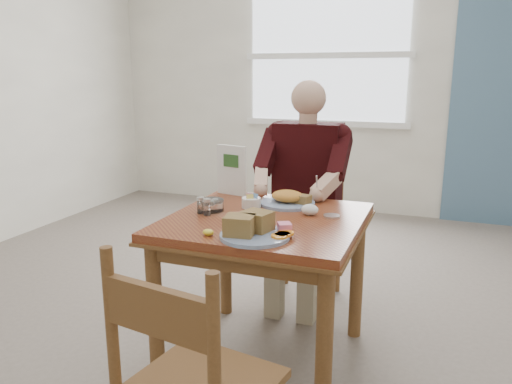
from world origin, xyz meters
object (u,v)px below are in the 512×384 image
at_px(table, 265,239).
at_px(chair_far, 307,225).
at_px(far_plate, 289,199).
at_px(diner, 305,177).
at_px(near_plate, 253,228).

xyz_separation_m(table, chair_far, (0.00, 0.80, -0.16)).
height_order(table, far_plate, far_plate).
height_order(diner, near_plate, diner).
xyz_separation_m(table, far_plate, (0.04, 0.26, 0.14)).
relative_size(diner, near_plate, 4.39).
bearing_deg(far_plate, table, -98.11).
bearing_deg(far_plate, chair_far, 93.90).
bearing_deg(chair_far, far_plate, -86.10).
bearing_deg(table, diner, 90.00).
height_order(table, chair_far, chair_far).
relative_size(chair_far, near_plate, 3.01).
distance_m(diner, far_plate, 0.45).
xyz_separation_m(diner, far_plate, (0.04, -0.45, -0.03)).
bearing_deg(table, far_plate, 81.89).
relative_size(table, near_plate, 2.91).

